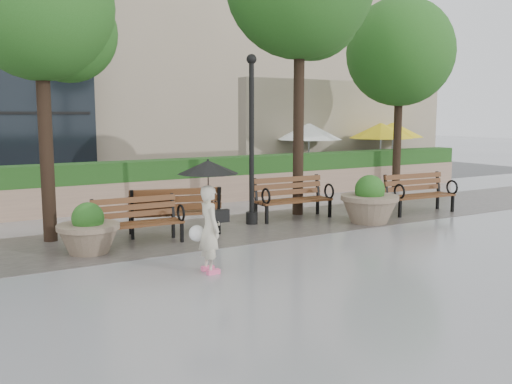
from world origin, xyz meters
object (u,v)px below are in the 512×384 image
bench_3 (293,207)px  bench_4 (419,202)px  bench_1 (138,231)px  planter_left (89,234)px  planter_right (369,204)px  pedestrian (209,205)px  bench_2 (175,221)px  lamppost (252,151)px

bench_3 → bench_4: (3.41, -1.05, -0.00)m
bench_1 → planter_left: planter_left is taller
bench_4 → planter_right: (-2.10, -0.34, 0.15)m
bench_1 → pedestrian: 2.74m
bench_3 → planter_right: bearing=-44.2°
bench_1 → pedestrian: bearing=-80.7°
bench_4 → planter_left: 8.84m
planter_left → bench_4: bearing=-0.6°
bench_3 → pedestrian: 5.27m
bench_4 → planter_left: bearing=-177.3°
bench_4 → pedestrian: 7.80m
bench_2 → planter_left: bearing=34.1°
planter_right → lamppost: lamppost is taller
bench_3 → pedestrian: (-4.01, -3.31, 0.84)m
bench_1 → bench_3: size_ratio=0.90×
bench_4 → lamppost: bearing=171.0°
bench_4 → planter_left: size_ratio=1.70×
planter_left → pedestrian: pedestrian is taller
bench_4 → lamppost: size_ratio=0.50×
bench_2 → bench_4: bench_2 is taller
planter_left → lamppost: bearing=12.5°
bench_2 → bench_4: (6.75, -0.85, -0.00)m
bench_1 → bench_3: 4.42m
bench_2 → planter_right: 4.80m
planter_right → lamppost: size_ratio=0.35×
pedestrian → bench_4: bearing=-68.4°
planter_right → lamppost: bearing=152.2°
planter_right → lamppost: (-2.56, 1.35, 1.32)m
bench_2 → planter_left: (-2.09, -0.75, 0.07)m
bench_3 → planter_right: (1.31, -1.39, 0.15)m
bench_1 → planter_left: size_ratio=1.53×
bench_2 → bench_3: 3.34m
pedestrian → planter_left: bearing=35.8°
bench_1 → lamppost: 3.52m
bench_1 → bench_4: bench_4 is taller
bench_1 → planter_left: 1.10m
bench_4 → bench_2: bearing=176.1°
bench_2 → pedestrian: bearing=92.0°
lamppost → pedestrian: size_ratio=2.14×
bench_3 → lamppost: bearing=-176.0°
bench_2 → bench_4: bearing=-172.9°
bench_3 → bench_4: bench_3 is taller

